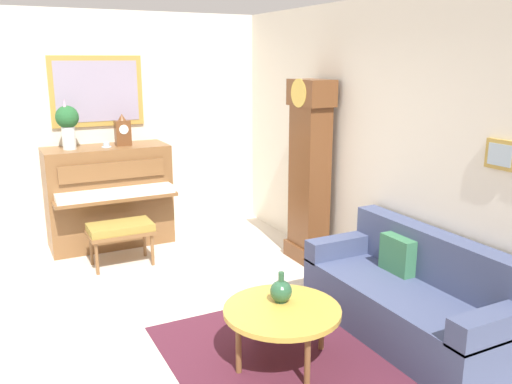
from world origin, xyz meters
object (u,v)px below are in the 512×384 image
piano (109,196)px  couch (412,298)px  coffee_table (282,312)px  piano_bench (121,230)px  teacup (106,145)px  flower_vase (67,122)px  mantel_clock (123,131)px  green_jug (281,291)px  grandfather_clock (309,177)px

piano → couch: piano is taller
piano → coffee_table: bearing=9.9°
piano_bench → couch: 3.16m
piano → teacup: (0.04, -0.00, 0.63)m
flower_vase → teacup: flower_vase is taller
flower_vase → mantel_clock: bearing=90.0°
couch → mantel_clock: mantel_clock is taller
coffee_table → mantel_clock: bearing=-173.7°
mantel_clock → piano_bench: bearing=-19.2°
piano → green_jug: (3.15, 0.61, -0.10)m
piano_bench → mantel_clock: size_ratio=1.84×
teacup → flower_vase: bearing=-95.1°
couch → flower_vase: (-3.36, -2.14, 1.22)m
piano_bench → green_jug: green_jug is taller
piano → flower_vase: size_ratio=2.48×
couch → flower_vase: bearing=-147.5°
mantel_clock → teacup: mantel_clock is taller
mantel_clock → teacup: bearing=-80.4°
piano → piano_bench: (0.76, -0.05, -0.21)m
piano → flower_vase: (0.00, -0.41, 0.92)m
couch → piano: bearing=-152.8°
piano_bench → couch: couch is taller
piano_bench → flower_vase: (-0.75, -0.36, 1.13)m
teacup → couch: bearing=27.5°
grandfather_clock → flower_vase: (-1.53, -2.30, 0.57)m
grandfather_clock → flower_vase: size_ratio=3.50×
mantel_clock → flower_vase: flower_vase is taller
mantel_clock → green_jug: (3.14, 0.40, -0.87)m
couch → mantel_clock: bearing=-155.6°
piano_bench → grandfather_clock: (0.77, 1.94, 0.56)m
mantel_clock → flower_vase: (-0.00, -0.62, 0.14)m
green_jug → coffee_table: bearing=-24.7°
grandfather_clock → green_jug: 2.11m
coffee_table → piano_bench: bearing=-166.1°
couch → grandfather_clock: bearing=175.3°
mantel_clock → flower_vase: 0.64m
piano → couch: (3.37, 1.73, -0.30)m
teacup → green_jug: (3.11, 0.61, -0.72)m
coffee_table → couch: bearing=84.1°
flower_vase → teacup: size_ratio=5.00×
coffee_table → piano: bearing=-170.1°
grandfather_clock → flower_vase: grandfather_clock is taller
grandfather_clock → mantel_clock: bearing=-132.3°
piano → couch: bearing=27.2°
piano → green_jug: 3.21m
coffee_table → green_jug: green_jug is taller
piano_bench → mantel_clock: bearing=160.8°
teacup → piano_bench: bearing=-4.2°
flower_vase → teacup: bearing=84.9°
flower_vase → teacup: (0.04, 0.41, -0.29)m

